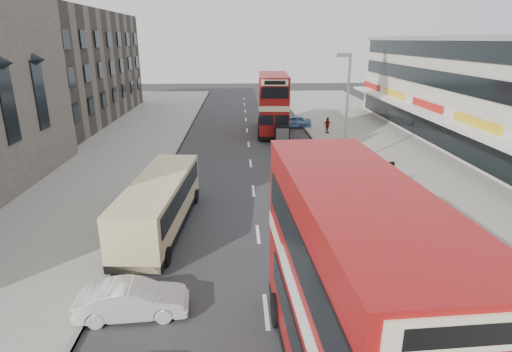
% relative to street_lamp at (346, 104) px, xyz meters
% --- Properties ---
extents(road_surface, '(12.00, 90.00, 0.01)m').
position_rel_street_lamp_xyz_m(road_surface, '(-6.52, 2.00, -4.78)').
color(road_surface, '#28282B').
rests_on(road_surface, ground).
extents(pavement_right, '(12.00, 90.00, 0.15)m').
position_rel_street_lamp_xyz_m(pavement_right, '(5.48, 2.00, -4.71)').
color(pavement_right, gray).
rests_on(pavement_right, ground).
extents(pavement_left, '(12.00, 90.00, 0.15)m').
position_rel_street_lamp_xyz_m(pavement_left, '(-18.52, 2.00, -4.71)').
color(pavement_left, gray).
rests_on(pavement_left, ground).
extents(kerb_left, '(0.20, 90.00, 0.16)m').
position_rel_street_lamp_xyz_m(kerb_left, '(-12.62, 2.00, -4.71)').
color(kerb_left, gray).
rests_on(kerb_left, ground).
extents(kerb_right, '(0.20, 90.00, 0.16)m').
position_rel_street_lamp_xyz_m(kerb_right, '(-0.42, 2.00, -4.71)').
color(kerb_right, gray).
rests_on(kerb_right, ground).
extents(brick_terrace, '(14.00, 28.00, 12.00)m').
position_rel_street_lamp_xyz_m(brick_terrace, '(-28.52, 20.00, 1.22)').
color(brick_terrace, '#66594C').
rests_on(brick_terrace, ground).
extents(commercial_row, '(9.90, 46.20, 9.30)m').
position_rel_street_lamp_xyz_m(commercial_row, '(13.42, 4.00, -0.09)').
color(commercial_row, beige).
rests_on(commercial_row, ground).
extents(street_lamp, '(1.00, 0.20, 8.12)m').
position_rel_street_lamp_xyz_m(street_lamp, '(0.00, 0.00, 0.00)').
color(street_lamp, slate).
rests_on(street_lamp, ground).
extents(bus_main, '(3.34, 10.38, 5.69)m').
position_rel_street_lamp_xyz_m(bus_main, '(-4.69, -19.51, -1.79)').
color(bus_main, black).
rests_on(bus_main, ground).
extents(bus_second, '(3.25, 10.26, 5.58)m').
position_rel_street_lamp_xyz_m(bus_second, '(-3.93, 12.91, -1.85)').
color(bus_second, black).
rests_on(bus_second, ground).
extents(coach, '(2.98, 9.23, 2.41)m').
position_rel_street_lamp_xyz_m(coach, '(-11.31, -9.19, -3.36)').
color(coach, black).
rests_on(coach, ground).
extents(car_left_front, '(3.80, 1.58, 1.22)m').
position_rel_street_lamp_xyz_m(car_left_front, '(-11.06, -16.00, -4.17)').
color(car_left_front, white).
rests_on(car_left_front, ground).
extents(car_right_a, '(4.72, 2.26, 1.33)m').
position_rel_street_lamp_xyz_m(car_right_a, '(-1.30, -4.15, -4.12)').
color(car_right_a, '#A41014').
rests_on(car_right_a, ground).
extents(car_right_b, '(4.60, 2.46, 1.23)m').
position_rel_street_lamp_xyz_m(car_right_b, '(-1.97, 2.87, -4.17)').
color(car_right_b, '#C25613').
rests_on(car_right_b, ground).
extents(car_right_c, '(3.86, 1.59, 1.31)m').
position_rel_street_lamp_xyz_m(car_right_c, '(-1.61, 15.20, -4.13)').
color(car_right_c, '#618FC3').
rests_on(car_right_c, ground).
extents(pedestrian_near, '(0.86, 0.76, 1.95)m').
position_rel_street_lamp_xyz_m(pedestrian_near, '(1.69, -4.85, -3.66)').
color(pedestrian_near, gray).
rests_on(pedestrian_near, pavement_right).
extents(pedestrian_far, '(0.98, 0.80, 1.56)m').
position_rel_street_lamp_xyz_m(pedestrian_far, '(1.36, 11.72, -3.85)').
color(pedestrian_far, gray).
rests_on(pedestrian_far, pavement_right).
extents(cyclist, '(0.72, 1.58, 2.08)m').
position_rel_street_lamp_xyz_m(cyclist, '(-2.81, -0.84, -4.05)').
color(cyclist, gray).
rests_on(cyclist, ground).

